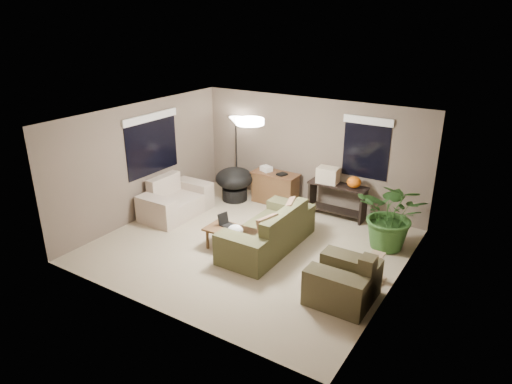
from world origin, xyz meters
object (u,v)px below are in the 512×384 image
Objects in this scene: cat_scratching_post at (376,269)px; armchair at (344,282)px; loveseat at (175,202)px; coffee_table at (231,233)px; papasan_chair at (234,182)px; houseplant at (392,222)px; main_sofa at (270,234)px; desk at (275,188)px; console_table at (337,198)px; floor_lamp at (236,130)px.

armchair is at bearing -107.35° from cat_scratching_post.
loveseat is 1.60× the size of coffee_table.
papasan_chair is 0.73× the size of houseplant.
desk is (-1.03, 1.98, 0.08)m from main_sofa.
coffee_table is 0.98× the size of papasan_chair.
cat_scratching_post is at bearing -3.20° from loveseat.
main_sofa is 2.20× the size of armchair.
loveseat is 3.58m from console_table.
houseplant is 2.80× the size of cat_scratching_post.
console_table is (1.53, 0.06, 0.06)m from desk.
loveseat is 3.20× the size of cat_scratching_post.
main_sofa reaches higher than console_table.
loveseat is 1.55m from papasan_chair.
houseplant is at bearing 33.47° from coffee_table.
floor_lamp is at bearing 153.69° from cat_scratching_post.
desk is (1.56, 1.75, 0.08)m from loveseat.
console_table is (1.08, 2.50, 0.08)m from coffee_table.
main_sofa is at bearing -43.55° from floor_lamp.
loveseat reaches higher than console_table.
coffee_table is 2.70m from cat_scratching_post.
loveseat is at bearing 174.90° from main_sofa.
floor_lamp is at bearing 144.13° from armchair.
desk is at bearing 48.43° from loveseat.
floor_lamp reaches higher than papasan_chair.
loveseat is 4.68m from cat_scratching_post.
houseplant reaches higher than main_sofa.
houseplant is at bearing -14.44° from desk.
houseplant is (4.15, -0.87, -1.05)m from floor_lamp.
coffee_table is at bearing -18.69° from loveseat.
floor_lamp is 4.37m from houseplant.
loveseat reaches higher than desk.
loveseat is at bearing 176.80° from cat_scratching_post.
desk and console_table have the same top height.
floor_lamp is 3.82× the size of cat_scratching_post.
armchair is 5.15m from floor_lamp.
floor_lamp is (-0.25, 0.46, 1.13)m from papasan_chair.
houseplant is at bearing 86.82° from armchair.
console_table is 1.67m from houseplant.
floor_lamp reaches higher than main_sofa.
cat_scratching_post is at bearing 72.65° from armchair.
console_table is at bearing -0.98° from floor_lamp.
desk is 0.85× the size of console_table.
papasan_chair is at bearing -159.23° from desk.
floor_lamp is at bearing 78.39° from loveseat.
console_table is (3.09, 1.81, 0.14)m from loveseat.
coffee_table is 2.48m from desk.
armchair is at bearing -93.18° from houseplant.
cat_scratching_post is (4.29, -2.12, -1.38)m from floor_lamp.
houseplant is (1.95, 1.22, 0.25)m from main_sofa.
papasan_chair is (-2.45, -0.41, 0.03)m from console_table.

